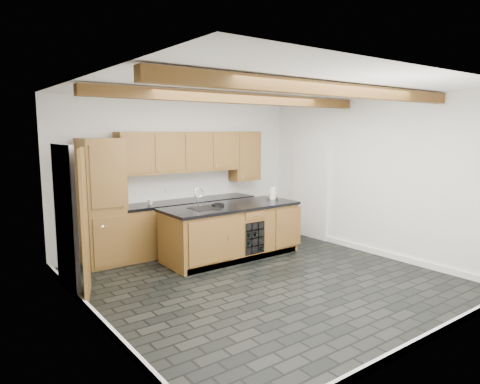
% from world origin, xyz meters
% --- Properties ---
extents(ground, '(5.00, 5.00, 0.00)m').
position_xyz_m(ground, '(0.00, 0.00, 0.00)').
color(ground, black).
rests_on(ground, ground).
extents(room_shell, '(5.01, 5.00, 5.00)m').
position_xyz_m(room_shell, '(-0.09, 0.53, 1.53)').
color(room_shell, white).
rests_on(room_shell, ground).
extents(back_cabinetry, '(3.65, 0.62, 2.20)m').
position_xyz_m(back_cabinetry, '(-0.38, 2.24, 0.98)').
color(back_cabinetry, olive).
rests_on(back_cabinetry, ground).
extents(island, '(2.48, 0.96, 0.93)m').
position_xyz_m(island, '(0.31, 1.28, 0.46)').
color(island, olive).
rests_on(island, ground).
extents(faucet, '(0.45, 0.40, 0.34)m').
position_xyz_m(faucet, '(-0.25, 1.33, 0.96)').
color(faucet, black).
rests_on(faucet, island).
extents(kitchen_scale, '(0.20, 0.13, 0.06)m').
position_xyz_m(kitchen_scale, '(0.05, 1.33, 0.96)').
color(kitchen_scale, black).
rests_on(kitchen_scale, island).
extents(fruit_bowl, '(0.22, 0.22, 0.05)m').
position_xyz_m(fruit_bowl, '(1.38, 1.42, 0.96)').
color(fruit_bowl, beige).
rests_on(fruit_bowl, island).
extents(fruit_cluster, '(0.16, 0.17, 0.07)m').
position_xyz_m(fruit_cluster, '(1.38, 1.42, 0.99)').
color(fruit_cluster, '#B03217').
rests_on(fruit_cluster, fruit_bowl).
extents(paper_towel, '(0.12, 0.12, 0.22)m').
position_xyz_m(paper_towel, '(1.31, 1.35, 1.04)').
color(paper_towel, white).
rests_on(paper_towel, island).
extents(mug, '(0.13, 0.13, 0.10)m').
position_xyz_m(mug, '(-0.82, 2.17, 0.98)').
color(mug, white).
rests_on(mug, back_cabinetry).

